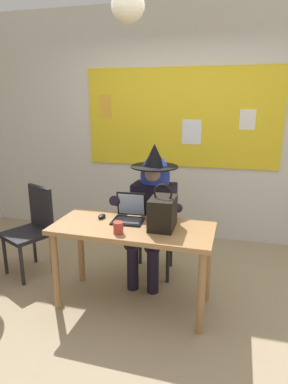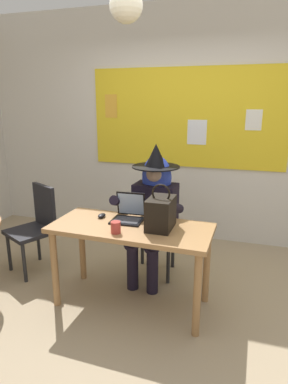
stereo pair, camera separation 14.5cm
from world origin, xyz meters
name	(u,v)px [view 1 (the left image)]	position (x,y,z in m)	size (l,w,h in m)	color
ground_plane	(147,308)	(0.00, 0.00, 0.00)	(24.00, 24.00, 0.00)	tan
wall_back_bulletin	(181,126)	(0.00, 1.75, 1.45)	(5.58, 1.89, 2.88)	silver
desk_main	(133,238)	(-0.14, 0.05, 0.63)	(1.38, 0.64, 0.74)	#A37547
chair_at_desk	(155,226)	(-0.10, 0.71, 0.50)	(0.45, 0.45, 0.89)	black
person_costumed	(152,204)	(-0.10, 0.59, 0.77)	(0.61, 0.71, 1.36)	black
laptop	(129,214)	(-0.21, 0.19, 0.79)	(0.28, 0.27, 0.24)	black
computer_mouse	(102,216)	(-0.47, 0.17, 0.76)	(0.06, 0.10, 0.03)	black
handbag	(163,212)	(0.11, 0.08, 0.87)	(0.20, 0.30, 0.38)	black
coffee_mug	(118,228)	(-0.21, -0.13, 0.79)	(0.08, 0.08, 0.10)	#B23833
chair_spare_by_window	(33,225)	(-1.32, 0.37, 0.51)	(0.56, 0.56, 0.91)	black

